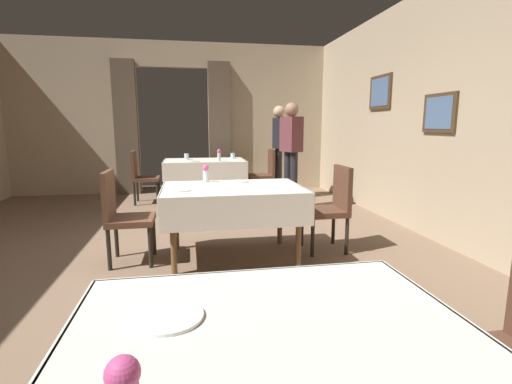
# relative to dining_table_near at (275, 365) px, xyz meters

# --- Properties ---
(ground) EXTENTS (10.08, 10.08, 0.00)m
(ground) POSITION_rel_dining_table_near_xyz_m (-0.52, 2.75, -0.66)
(ground) COLOR #7A604C
(wall_right) EXTENTS (0.16, 8.40, 3.00)m
(wall_right) POSITION_rel_dining_table_near_xyz_m (2.68, 2.75, 0.85)
(wall_right) COLOR tan
(wall_right) RESTS_ON ground
(wall_back) EXTENTS (6.40, 0.27, 3.00)m
(wall_back) POSITION_rel_dining_table_near_xyz_m (-0.52, 6.93, 0.86)
(wall_back) COLOR tan
(wall_back) RESTS_ON ground
(dining_table_near) EXTENTS (1.26, 1.06, 0.75)m
(dining_table_near) POSITION_rel_dining_table_near_xyz_m (0.00, 0.00, 0.00)
(dining_table_near) COLOR brown
(dining_table_near) RESTS_ON ground
(dining_table_mid) EXTENTS (1.42, 0.99, 0.75)m
(dining_table_mid) POSITION_rel_dining_table_near_xyz_m (0.19, 2.74, -0.01)
(dining_table_mid) COLOR brown
(dining_table_mid) RESTS_ON ground
(dining_table_far) EXTENTS (1.45, 0.95, 0.75)m
(dining_table_far) POSITION_rel_dining_table_near_xyz_m (0.04, 5.82, -0.01)
(dining_table_far) COLOR brown
(dining_table_far) RESTS_ON ground
(chair_mid_right) EXTENTS (0.44, 0.44, 0.93)m
(chair_mid_right) POSITION_rel_dining_table_near_xyz_m (1.28, 2.81, -0.14)
(chair_mid_right) COLOR black
(chair_mid_right) RESTS_ON ground
(chair_mid_left) EXTENTS (0.45, 0.44, 0.93)m
(chair_mid_left) POSITION_rel_dining_table_near_xyz_m (-0.90, 2.79, -0.14)
(chair_mid_left) COLOR black
(chair_mid_left) RESTS_ON ground
(chair_far_right) EXTENTS (0.44, 0.44, 0.93)m
(chair_far_right) POSITION_rel_dining_table_near_xyz_m (1.15, 5.78, -0.14)
(chair_far_right) COLOR black
(chair_far_right) RESTS_ON ground
(chair_far_left) EXTENTS (0.44, 0.44, 0.93)m
(chair_far_left) POSITION_rel_dining_table_near_xyz_m (-1.07, 5.79, -0.14)
(chair_far_left) COLOR black
(chair_far_left) RESTS_ON ground
(plate_near_b) EXTENTS (0.23, 0.23, 0.01)m
(plate_near_b) POSITION_rel_dining_table_near_xyz_m (-0.32, 0.16, 0.10)
(plate_near_b) COLOR white
(plate_near_b) RESTS_ON dining_table_near
(flower_vase_mid) EXTENTS (0.07, 0.07, 0.20)m
(flower_vase_mid) POSITION_rel_dining_table_near_xyz_m (-0.06, 3.10, 0.20)
(flower_vase_mid) COLOR silver
(flower_vase_mid) RESTS_ON dining_table_mid
(plate_mid_b) EXTENTS (0.22, 0.22, 0.01)m
(plate_mid_b) POSITION_rel_dining_table_near_xyz_m (0.29, 3.06, 0.10)
(plate_mid_b) COLOR white
(plate_mid_b) RESTS_ON dining_table_mid
(plate_mid_c) EXTENTS (0.19, 0.19, 0.01)m
(plate_mid_c) POSITION_rel_dining_table_near_xyz_m (-0.32, 2.59, 0.10)
(plate_mid_c) COLOR white
(plate_mid_c) RESTS_ON dining_table_mid
(flower_vase_far) EXTENTS (0.07, 0.07, 0.21)m
(flower_vase_far) POSITION_rel_dining_table_near_xyz_m (0.27, 5.51, 0.21)
(flower_vase_far) COLOR silver
(flower_vase_far) RESTS_ON dining_table_far
(glass_far_b) EXTENTS (0.08, 0.08, 0.11)m
(glass_far_b) POSITION_rel_dining_table_near_xyz_m (-0.28, 5.94, 0.15)
(glass_far_b) COLOR silver
(glass_far_b) RESTS_ON dining_table_far
(glass_far_c) EXTENTS (0.08, 0.08, 0.11)m
(glass_far_c) POSITION_rel_dining_table_near_xyz_m (0.56, 5.96, 0.15)
(glass_far_c) COLOR silver
(glass_far_c) RESTS_ON dining_table_far
(plate_far_d) EXTENTS (0.20, 0.20, 0.01)m
(plate_far_d) POSITION_rel_dining_table_near_xyz_m (-0.16, 5.53, 0.10)
(plate_far_d) COLOR white
(plate_far_d) RESTS_ON dining_table_far
(person_waiter_by_doorway) EXTENTS (0.32, 0.41, 1.72)m
(person_waiter_by_doorway) POSITION_rel_dining_table_near_xyz_m (1.38, 4.85, 0.37)
(person_waiter_by_doorway) COLOR black
(person_waiter_by_doorway) RESTS_ON ground
(person_diner_standing_aside) EXTENTS (0.31, 0.41, 1.72)m
(person_diner_standing_aside) POSITION_rel_dining_table_near_xyz_m (1.41, 5.82, 0.37)
(person_diner_standing_aside) COLOR black
(person_diner_standing_aside) RESTS_ON ground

